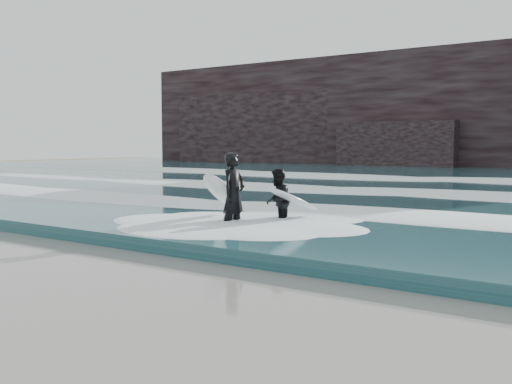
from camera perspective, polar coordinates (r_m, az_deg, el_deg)
sea at (r=35.19m, az=19.15°, el=1.31°), size 90.00×52.00×0.30m
headland at (r=51.82m, az=24.23°, el=7.57°), size 70.00×9.00×10.00m
foam_near at (r=16.73m, az=1.06°, el=-1.16°), size 60.00×3.20×0.20m
foam_mid at (r=22.89m, az=10.67°, el=0.42°), size 60.00×4.00×0.24m
foam_far at (r=31.33m, az=17.26°, el=1.51°), size 60.00×4.80×0.30m
surfer_left at (r=13.44m, az=-2.49°, el=-0.14°), size 1.29×2.17×1.95m
surfer_right at (r=13.83m, az=2.37°, el=-0.83°), size 1.25×1.96×1.55m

